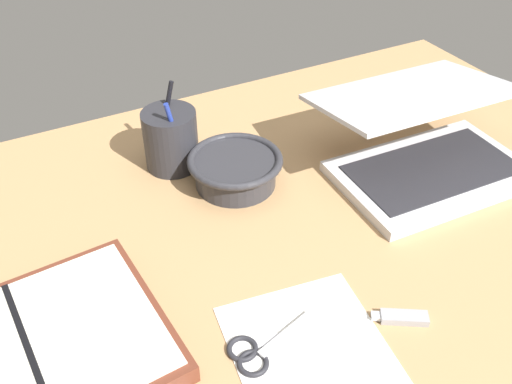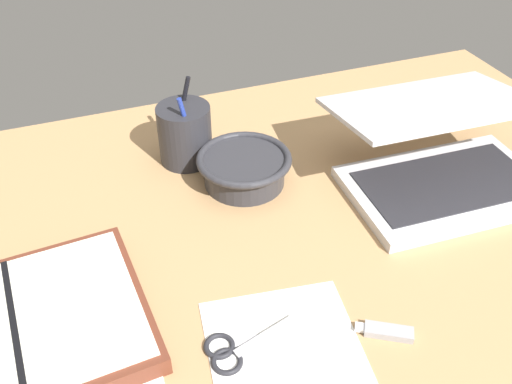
{
  "view_description": "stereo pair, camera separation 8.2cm",
  "coord_description": "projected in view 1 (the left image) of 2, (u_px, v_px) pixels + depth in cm",
  "views": [
    {
      "loc": [
        -30.2,
        -50.41,
        59.78
      ],
      "look_at": [
        -0.04,
        6.9,
        9.0
      ],
      "focal_mm": 40.0,
      "sensor_mm": 36.0,
      "label": 1
    },
    {
      "loc": [
        -22.7,
        -53.77,
        59.78
      ],
      "look_at": [
        -0.04,
        6.9,
        9.0
      ],
      "focal_mm": 40.0,
      "sensor_mm": 36.0,
      "label": 2
    }
  ],
  "objects": [
    {
      "name": "desk_top",
      "position": [
        278.0,
        261.0,
        0.82
      ],
      "size": [
        140.0,
        100.0,
        2.0
      ],
      "primitive_type": "cube",
      "color": "tan",
      "rests_on": "ground"
    },
    {
      "name": "laptop",
      "position": [
        425.0,
        145.0,
        0.96
      ],
      "size": [
        32.96,
        29.87,
        13.87
      ],
      "rotation": [
        0.0,
        0.0,
        -0.04
      ],
      "color": "silver",
      "rests_on": "desk_top"
    },
    {
      "name": "bowl",
      "position": [
        235.0,
        169.0,
        0.94
      ],
      "size": [
        15.71,
        15.71,
        5.37
      ],
      "color": "#2D2D33",
      "rests_on": "desk_top"
    },
    {
      "name": "pen_cup",
      "position": [
        171.0,
        139.0,
        0.97
      ],
      "size": [
        9.21,
        9.21,
        14.61
      ],
      "color": "#28282D",
      "rests_on": "desk_top"
    },
    {
      "name": "planner",
      "position": [
        31.0,
        356.0,
        0.67
      ],
      "size": [
        33.17,
        27.33,
        3.14
      ],
      "rotation": [
        0.0,
        0.0,
        0.08
      ],
      "color": "brown",
      "rests_on": "desk_top"
    },
    {
      "name": "scissors",
      "position": [
        257.0,
        351.0,
        0.69
      ],
      "size": [
        12.32,
        6.32,
        0.8
      ],
      "rotation": [
        0.0,
        0.0,
        0.08
      ],
      "color": "#B7B7BC",
      "rests_on": "desk_top"
    },
    {
      "name": "paper_sheet_front",
      "position": [
        322.0,
        373.0,
        0.66
      ],
      "size": [
        22.07,
        29.57,
        0.16
      ],
      "primitive_type": "cube",
      "rotation": [
        0.0,
        0.0,
        -0.14
      ],
      "color": "white",
      "rests_on": "desk_top"
    },
    {
      "name": "usb_drive",
      "position": [
        402.0,
        317.0,
        0.72
      ],
      "size": [
        6.98,
        5.12,
        1.0
      ],
      "rotation": [
        0.0,
        0.0,
        1.02
      ],
      "color": "#99999E",
      "rests_on": "desk_top"
    }
  ]
}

